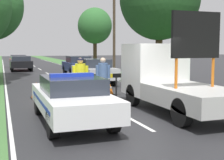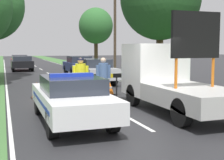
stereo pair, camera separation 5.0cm
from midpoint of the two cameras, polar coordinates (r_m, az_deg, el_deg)
name	(u,v)px [view 1 (the left image)]	position (r m, az deg, el deg)	size (l,w,h in m)	color
ground_plane	(129,118)	(9.86, 2.98, -6.94)	(160.00, 160.00, 0.00)	#28282B
lane_markings	(46,72)	(28.61, -12.05, 1.36)	(7.20, 67.38, 0.01)	silver
grass_verge_right	(99,70)	(30.29, -2.45, 1.75)	(3.05, 120.00, 0.03)	#427038
police_car	(71,98)	(9.23, -7.64, -3.20)	(1.80, 4.86, 1.47)	white
work_truck	(168,78)	(11.22, 10.02, 0.36)	(2.01, 5.39, 3.27)	white
road_barrier	(92,78)	(13.75, -3.71, 0.31)	(2.80, 0.08, 1.04)	black
police_officer	(80,76)	(12.42, -5.91, 0.69)	(0.65, 0.41, 1.80)	#191E38
pedestrian_civilian	(103,75)	(13.18, -1.76, 0.91)	(0.64, 0.41, 1.79)	#191E38
traffic_cone_near_police	(110,88)	(14.66, -0.55, -1.54)	(0.43, 0.43, 0.60)	black
traffic_cone_centre_front	(36,90)	(14.00, -13.76, -1.84)	(0.51, 0.51, 0.70)	black
traffic_cone_near_truck	(94,90)	(13.63, -3.47, -1.89)	(0.51, 0.51, 0.70)	black
queued_car_sedan_silver	(94,70)	(19.32, -3.44, 1.75)	(1.81, 4.70, 1.52)	#B2B2B7
queued_car_hatch_blue	(78,65)	(25.06, -6.29, 2.70)	(1.82, 4.29, 1.56)	navy
queued_car_sedan_black	(21,63)	(31.36, -16.38, 3.02)	(1.95, 4.22, 1.42)	black
queued_car_wagon_maroon	(18,61)	(38.15, -16.81, 3.43)	(1.87, 4.51, 1.39)	maroon
roadside_tree_mid_right	(95,26)	(32.63, -3.20, 9.83)	(3.52, 3.52, 6.32)	#42301E
utility_pole	(114,16)	(23.83, 0.33, 11.65)	(1.20, 0.20, 8.94)	#473828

